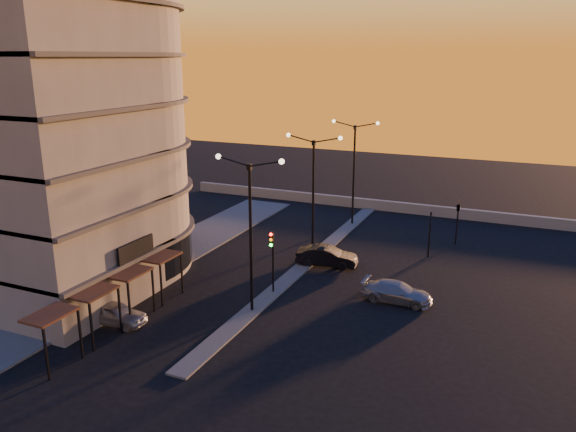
{
  "coord_description": "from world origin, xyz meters",
  "views": [
    {
      "loc": [
        14.58,
        -27.59,
        14.89
      ],
      "look_at": [
        -0.54,
        6.61,
        4.23
      ],
      "focal_mm": 35.0,
      "sensor_mm": 36.0,
      "label": 1
    }
  ],
  "objects_px": {
    "car_hatchback": "(115,313)",
    "car_sedan": "(327,256)",
    "traffic_light_main": "(272,252)",
    "streetlamp_mid": "(313,188)",
    "car_wagon": "(397,292)"
  },
  "relations": [
    {
      "from": "streetlamp_mid",
      "to": "car_hatchback",
      "type": "xyz_separation_m",
      "value": [
        -6.5,
        -14.61,
        -4.94
      ]
    },
    {
      "from": "traffic_light_main",
      "to": "car_sedan",
      "type": "bearing_deg",
      "value": 76.42
    },
    {
      "from": "car_hatchback",
      "to": "car_sedan",
      "type": "distance_m",
      "value": 15.86
    },
    {
      "from": "streetlamp_mid",
      "to": "car_wagon",
      "type": "relative_size",
      "value": 2.16
    },
    {
      "from": "streetlamp_mid",
      "to": "car_hatchback",
      "type": "relative_size",
      "value": 2.5
    },
    {
      "from": "streetlamp_mid",
      "to": "car_hatchback",
      "type": "distance_m",
      "value": 16.74
    },
    {
      "from": "car_sedan",
      "to": "car_wagon",
      "type": "relative_size",
      "value": 1.01
    },
    {
      "from": "car_hatchback",
      "to": "car_wagon",
      "type": "relative_size",
      "value": 0.87
    },
    {
      "from": "traffic_light_main",
      "to": "car_wagon",
      "type": "xyz_separation_m",
      "value": [
        7.68,
        2.08,
        -2.25
      ]
    },
    {
      "from": "car_wagon",
      "to": "streetlamp_mid",
      "type": "bearing_deg",
      "value": 57.16
    },
    {
      "from": "car_sedan",
      "to": "streetlamp_mid",
      "type": "bearing_deg",
      "value": 49.84
    },
    {
      "from": "car_hatchback",
      "to": "car_sedan",
      "type": "xyz_separation_m",
      "value": [
        8.0,
        13.69,
        0.09
      ]
    },
    {
      "from": "traffic_light_main",
      "to": "streetlamp_mid",
      "type": "bearing_deg",
      "value": 90.0
    },
    {
      "from": "streetlamp_mid",
      "to": "car_sedan",
      "type": "distance_m",
      "value": 5.17
    },
    {
      "from": "traffic_light_main",
      "to": "car_wagon",
      "type": "height_order",
      "value": "traffic_light_main"
    }
  ]
}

